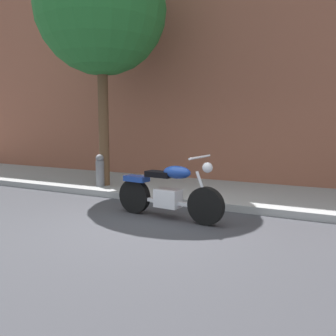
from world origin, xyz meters
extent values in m
plane|color=#38383D|center=(0.00, 0.00, 0.00)|extent=(60.00, 60.00, 0.00)
cube|color=#959595|center=(0.00, 2.77, 0.07)|extent=(21.30, 2.62, 0.14)
cube|color=brown|center=(0.00, 4.33, 4.36)|extent=(21.30, 0.50, 8.72)
cylinder|color=black|center=(0.81, 0.44, 0.31)|extent=(0.64, 0.19, 0.63)
cylinder|color=black|center=(-0.64, 0.59, 0.31)|extent=(0.64, 0.19, 0.63)
cube|color=silver|center=(0.09, 0.52, 0.36)|extent=(0.47, 0.32, 0.32)
cube|color=silver|center=(0.09, 0.52, 0.29)|extent=(1.32, 0.21, 0.06)
ellipsoid|color=navy|center=(0.26, 0.50, 0.83)|extent=(0.54, 0.31, 0.22)
cube|color=black|center=(-0.09, 0.54, 0.77)|extent=(0.50, 0.29, 0.10)
cube|color=navy|center=(-0.59, 0.59, 0.65)|extent=(0.46, 0.28, 0.10)
cylinder|color=silver|center=(0.75, 0.45, 0.59)|extent=(0.27, 0.08, 0.58)
cylinder|color=silver|center=(0.69, 0.46, 1.11)|extent=(0.11, 0.70, 0.04)
sphere|color=silver|center=(0.83, 0.44, 0.95)|extent=(0.17, 0.17, 0.17)
cylinder|color=silver|center=(-0.15, 0.70, 0.26)|extent=(0.81, 0.17, 0.09)
cylinder|color=brown|center=(-2.43, 2.10, 1.71)|extent=(0.24, 0.24, 3.42)
sphere|color=#256C2F|center=(-2.43, 2.10, 4.25)|extent=(3.01, 3.01, 3.01)
cylinder|color=slate|center=(-2.45, 1.94, 0.38)|extent=(0.20, 0.20, 0.75)
sphere|color=slate|center=(-2.45, 1.94, 0.81)|extent=(0.19, 0.19, 0.19)
camera|label=1|loc=(2.87, -5.02, 1.69)|focal=39.00mm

